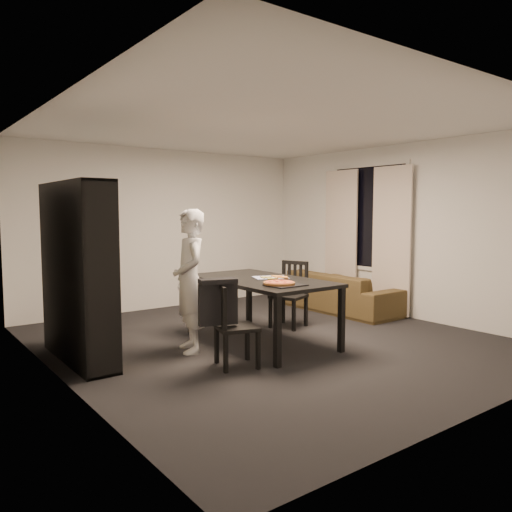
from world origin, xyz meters
TOP-DOWN VIEW (x-y plane):
  - room at (0.00, 0.00)m, footprint 5.01×5.51m
  - window_pane at (2.48, 0.60)m, footprint 0.02×1.40m
  - window_frame at (2.48, 0.60)m, footprint 0.03×1.52m
  - curtain_left at (2.40, 0.08)m, footprint 0.03×0.70m
  - curtain_right at (2.40, 1.12)m, footprint 0.03×0.70m
  - bookshelf at (-2.16, 0.60)m, footprint 0.35×1.50m
  - dining_table at (-0.16, 0.01)m, footprint 1.04×1.87m
  - chair_left at (-1.01, -0.57)m, footprint 0.50×0.50m
  - chair_right at (0.72, 0.45)m, footprint 0.54×0.54m
  - draped_jacket at (-1.12, -0.53)m, footprint 0.41×0.27m
  - person at (-1.03, 0.18)m, footprint 0.54×0.67m
  - baking_tray at (-0.28, -0.59)m, footprint 0.40×0.32m
  - pepperoni_pizza at (-0.32, -0.54)m, footprint 0.35×0.35m
  - kitchen_towel at (-0.01, 0.01)m, footprint 0.48×0.43m
  - pizza_slices at (-0.02, -0.07)m, footprint 0.44×0.40m
  - sofa at (2.04, 0.81)m, footprint 0.83×2.11m

SIDE VIEW (x-z plane):
  - sofa at x=2.04m, z-range 0.00..0.62m
  - chair_left at x=-1.01m, z-range 0.06..0.91m
  - chair_right at x=0.72m, z-range 0.06..0.97m
  - draped_jacket at x=-1.12m, z-range 0.47..0.94m
  - dining_table at x=-0.16m, z-range 0.32..1.10m
  - kitchen_towel at x=-0.01m, z-range 0.78..0.79m
  - baking_tray at x=-0.28m, z-range 0.78..0.79m
  - pizza_slices at x=-0.02m, z-range 0.79..0.80m
  - pepperoni_pizza at x=-0.32m, z-range 0.79..0.82m
  - person at x=-1.03m, z-range 0.00..1.62m
  - bookshelf at x=-2.16m, z-range 0.00..1.90m
  - curtain_left at x=2.40m, z-range 0.02..2.27m
  - curtain_right at x=2.40m, z-range 0.02..2.27m
  - room at x=0.00m, z-range 0.00..2.60m
  - window_pane at x=2.48m, z-range 0.70..2.30m
  - window_frame at x=2.48m, z-range 0.64..2.36m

